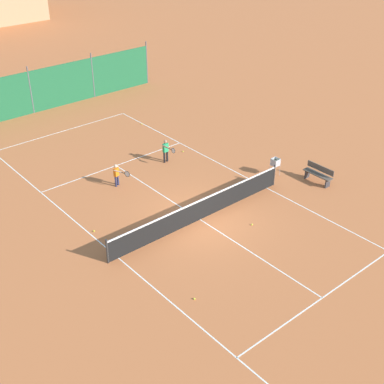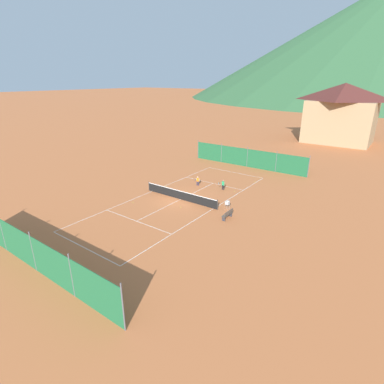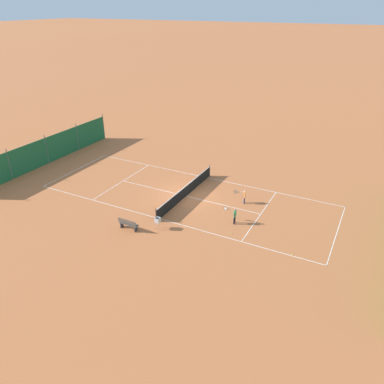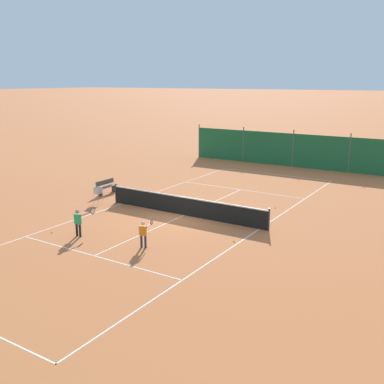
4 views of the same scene
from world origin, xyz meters
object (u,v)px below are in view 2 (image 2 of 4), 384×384
tennis_ball_alley_left (255,182)px  tennis_ball_far_corner (166,186)px  tennis_net (181,195)px  courtside_bench (228,214)px  player_near_service (223,184)px  tennis_ball_mid_court (133,202)px  ball_hopper (227,203)px  tennis_ball_by_net_left (181,207)px  tennis_ball_by_net_right (235,191)px  alpine_chalet (341,112)px  player_far_baseline (198,180)px

tennis_ball_alley_left → tennis_ball_far_corner: bearing=-135.8°
tennis_net → tennis_ball_alley_left: (4.00, 9.78, -0.47)m
tennis_ball_far_corner → courtside_bench: bearing=-17.8°
player_near_service → tennis_ball_mid_court: bearing=-122.6°
player_near_service → ball_hopper: 5.46m
tennis_ball_by_net_left → courtside_bench: 5.04m
tennis_ball_by_net_right → tennis_ball_alley_left: (0.47, 4.35, 0.00)m
tennis_ball_alley_left → tennis_ball_by_net_left: 11.80m
tennis_ball_far_corner → tennis_ball_alley_left: size_ratio=1.00×
tennis_net → tennis_ball_by_net_left: size_ratio=139.09×
alpine_chalet → tennis_ball_mid_court: bearing=-102.2°
courtside_bench → alpine_chalet: size_ratio=0.12×
player_near_service → tennis_ball_by_net_right: bearing=14.5°
tennis_ball_mid_court → tennis_ball_by_net_left: size_ratio=1.00×
tennis_ball_by_net_left → player_near_service: bearing=83.3°
player_far_baseline → tennis_ball_mid_court: (-2.34, -8.24, -0.62)m
ball_hopper → courtside_bench: (1.05, -1.79, -0.21)m
player_near_service → courtside_bench: size_ratio=0.81×
tennis_net → tennis_ball_by_net_right: bearing=57.0°
tennis_ball_by_net_left → courtside_bench: size_ratio=0.04×
tennis_ball_alley_left → ball_hopper: ball_hopper is taller
tennis_ball_by_net_left → alpine_chalet: 44.49m
tennis_net → courtside_bench: bearing=-10.5°
tennis_net → ball_hopper: tennis_net is taller
tennis_ball_alley_left → tennis_ball_by_net_left: bearing=-102.9°
tennis_ball_by_net_right → tennis_ball_alley_left: same height
tennis_ball_far_corner → tennis_ball_by_net_right: bearing=24.1°
tennis_net → player_near_service: 5.51m
tennis_ball_mid_court → tennis_ball_alley_left: same height
player_far_baseline → alpine_chalet: bearing=78.6°
player_far_baseline → tennis_ball_by_net_left: bearing=-69.1°
tennis_ball_far_corner → tennis_ball_by_net_left: size_ratio=1.00×
tennis_ball_alley_left → ball_hopper: size_ratio=0.07×
tennis_net → player_near_service: (2.15, 5.07, 0.21)m
tennis_ball_alley_left → tennis_net: bearing=-112.2°
tennis_net → tennis_ball_mid_court: (-3.40, -3.62, -0.47)m
tennis_ball_by_net_right → ball_hopper: 5.17m
tennis_ball_mid_court → alpine_chalet: (9.90, 45.70, 5.79)m
tennis_ball_mid_court → tennis_ball_far_corner: (-0.49, 5.73, 0.00)m
alpine_chalet → player_near_service: bearing=-96.7°
tennis_ball_by_net_right → tennis_net: bearing=-123.0°
player_near_service → courtside_bench: (4.19, -6.25, -0.26)m
tennis_ball_alley_left → courtside_bench: 11.21m
player_far_baseline → tennis_net: bearing=-77.1°
tennis_ball_far_corner → ball_hopper: size_ratio=0.07×
courtside_bench → ball_hopper: bearing=120.4°
tennis_ball_by_net_right → player_far_baseline: bearing=-170.0°
alpine_chalet → ball_hopper: bearing=-91.7°
tennis_ball_by_net_left → ball_hopper: bearing=30.6°
player_far_baseline → tennis_ball_far_corner: (-2.83, -2.51, -0.62)m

